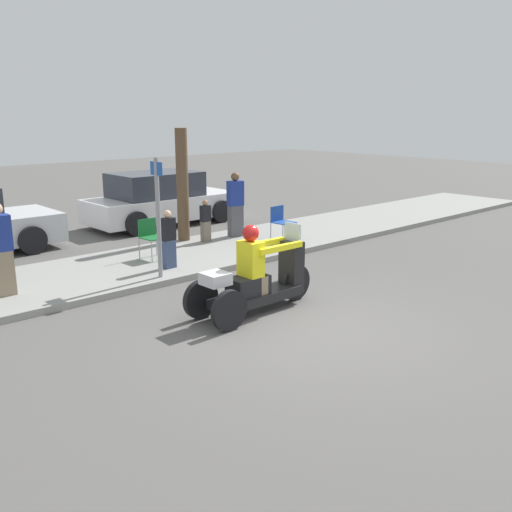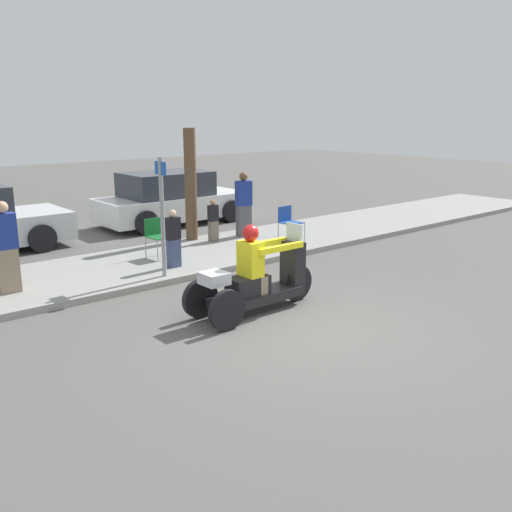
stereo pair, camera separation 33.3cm
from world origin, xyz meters
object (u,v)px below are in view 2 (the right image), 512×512
Objects in this scene: motorcycle_trike at (256,281)px; tree_trunk at (191,185)px; parked_car_lot_far at (171,199)px; spectator_end_of_line at (213,221)px; folding_chair_curbside at (157,234)px; spectator_with_child at (6,249)px; folding_chair_set_back at (288,220)px; spectator_far_back at (173,240)px; spectator_by_tree at (244,206)px; street_sign at (162,213)px.

motorcycle_trike is 0.89× the size of tree_trunk.
tree_trunk is (-1.00, -2.55, 0.73)m from parked_car_lot_far.
spectator_end_of_line is 1.87m from folding_chair_curbside.
folding_chair_set_back is (6.35, -0.10, -0.25)m from spectator_with_child.
spectator_with_child is at bearing -162.20° from tree_trunk.
spectator_with_child is at bearing 179.11° from folding_chair_set_back.
spectator_far_back is at bearing -121.09° from parked_car_lot_far.
spectator_far_back is 2.65m from tree_trunk.
folding_chair_set_back is (3.56, 3.07, 0.12)m from motorcycle_trike.
parked_car_lot_far reaches higher than folding_chair_set_back.
parked_car_lot_far is at bearing 68.58° from tree_trunk.
spectator_end_of_line reaches higher than folding_chair_curbside.
spectator_far_back is (0.21, 2.78, 0.17)m from motorcycle_trike.
spectator_by_tree is 1.58× the size of spectator_end_of_line.
spectator_by_tree is (5.89, 1.01, 0.00)m from spectator_with_child.
parked_car_lot_far is (-0.20, 3.04, -0.18)m from spectator_by_tree.
folding_chair_set_back is 4.21m from parked_car_lot_far.
spectator_end_of_line is 1.01m from tree_trunk.
parked_car_lot_far is at bearing 54.61° from folding_chair_curbside.
tree_trunk is at bearing -111.42° from parked_car_lot_far.
spectator_far_back is 5.20m from parked_car_lot_far.
spectator_by_tree is at bearing 28.62° from street_sign.
spectator_with_child reaches higher than spectator_end_of_line.
spectator_by_tree is 0.71× the size of street_sign.
street_sign reaches higher than folding_chair_curbside.
spectator_far_back is 0.91m from street_sign.
parked_car_lot_far reaches higher than folding_chair_curbside.
spectator_with_child is 0.36× the size of parked_car_lot_far.
parked_car_lot_far is (2.89, 7.23, 0.19)m from motorcycle_trike.
spectator_by_tree reaches higher than folding_chair_set_back.
spectator_end_of_line is 0.23× the size of parked_car_lot_far.
spectator_with_child is at bearing 172.58° from spectator_far_back.
spectator_far_back is at bearing -144.46° from spectator_end_of_line.
parked_car_lot_far is (5.69, 4.06, -0.17)m from spectator_with_child.
spectator_by_tree is 3.06m from parked_car_lot_far.
spectator_by_tree is 0.60× the size of tree_trunk.
spectator_end_of_line is (4.97, 1.01, -0.27)m from spectator_with_child.
spectator_far_back is 2.42m from spectator_end_of_line.
spectator_with_child is 4.95m from tree_trunk.
street_sign is (-3.16, -4.88, 0.62)m from parked_car_lot_far.
tree_trunk is at bearing 47.14° from street_sign.
spectator_far_back is (-2.89, -1.41, -0.20)m from spectator_by_tree.
spectator_end_of_line is 0.45× the size of street_sign.
street_sign is (2.53, -0.82, 0.45)m from spectator_with_child.
motorcycle_trike reaches higher than folding_chair_curbside.
spectator_with_child is 3.03m from spectator_far_back.
folding_chair_set_back is 0.19× the size of parked_car_lot_far.
street_sign is (-0.27, 2.35, 0.81)m from motorcycle_trike.
folding_chair_curbside is (0.17, 0.91, -0.05)m from spectator_far_back.
tree_trunk reaches higher than street_sign.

